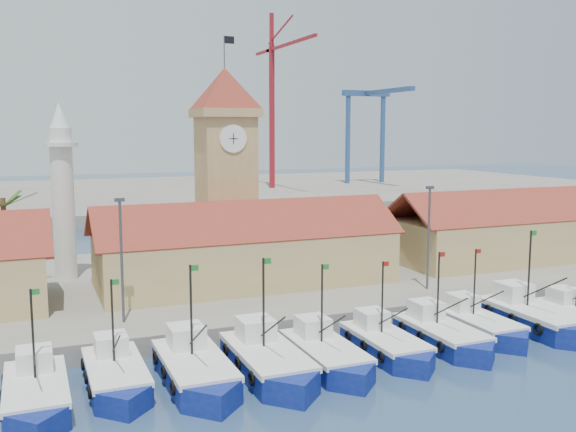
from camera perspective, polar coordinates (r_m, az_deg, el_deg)
name	(u,v)px	position (r m, az deg, el deg)	size (l,w,h in m)	color
ground	(348,376)	(41.44, 5.35, -14.02)	(400.00, 400.00, 0.00)	navy
quay	(233,282)	(62.51, -4.90, -5.83)	(140.00, 32.00, 1.50)	gray
terminal	(116,196)	(145.91, -15.01, 1.75)	(240.00, 80.00, 2.00)	gray
boat_0	(36,396)	(39.19, -21.48, -14.70)	(3.36, 9.22, 6.97)	navy
boat_1	(116,378)	(40.47, -15.02, -13.72)	(3.31, 9.08, 6.87)	navy
boat_2	(196,372)	(40.15, -8.18, -13.58)	(3.68, 10.07, 7.62)	navy
boat_3	(269,364)	(41.08, -1.70, -12.99)	(3.75, 10.26, 7.77)	navy
boat_4	(327,357)	(42.48, 3.50, -12.40)	(3.40, 9.32, 7.05)	navy
boat_5	(388,346)	(44.97, 8.85, -11.36)	(3.27, 8.96, 6.78)	navy
boat_6	(444,337)	(47.55, 13.69, -10.39)	(3.42, 9.36, 7.08)	navy
boat_7	(480,327)	(50.66, 16.71, -9.40)	(3.30, 9.03, 6.83)	navy
boat_8	(536,320)	(53.37, 21.18, -8.59)	(3.89, 10.67, 8.07)	navy
hall_center	(246,256)	(58.10, -3.76, -3.58)	(27.04, 10.13, 7.61)	tan
hall_right	(525,235)	(74.49, 20.30, -1.56)	(31.20, 10.13, 7.61)	tan
clock_tower	(226,165)	(62.80, -5.56, 4.57)	(5.80, 5.80, 22.70)	tan
minaret	(63,191)	(62.41, -19.40, 2.10)	(3.00, 3.00, 16.30)	silver
palm_tree	(5,235)	(60.80, -23.86, -1.56)	(5.60, 5.03, 8.39)	brown
lamp_posts	(284,243)	(50.42, -0.36, -2.41)	(80.70, 0.25, 9.03)	#3F3F44
crane_red_right	(274,91)	(147.43, -1.21, 11.01)	(1.00, 34.04, 39.45)	maroon
gantry	(372,111)	(161.94, 7.51, 9.24)	(13.00, 22.00, 23.20)	#2B4D85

